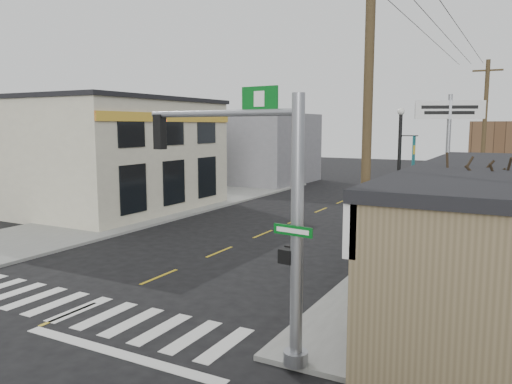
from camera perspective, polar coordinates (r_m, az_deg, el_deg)
The scene contains 18 objects.
ground at distance 15.59m, azimuth -20.57°, elevation -12.93°, with size 140.00×140.00×0.00m, color black.
sidewalk_right at distance 23.19m, azimuth 22.28°, elevation -6.11°, with size 6.00×38.00×0.13m, color gray.
sidewalk_left at distance 30.66m, azimuth -13.42°, elevation -2.50°, with size 6.00×38.00×0.13m, color gray.
center_line at distance 21.42m, azimuth -4.18°, elevation -6.83°, with size 0.12×56.00×0.01m, color gold.
crosswalk at distance 15.84m, azimuth -19.46°, elevation -12.53°, with size 11.00×2.20×0.01m, color silver.
left_building at distance 33.75m, azimuth -17.56°, elevation 3.97°, with size 12.00×12.00×6.80m, color beige.
bldg_distant_left at distance 47.08m, azimuth 0.16°, elevation 5.02°, with size 9.00×10.00×6.40m, color slate.
traffic_signal_pole at distance 10.84m, azimuth 1.25°, elevation -0.91°, with size 4.78×0.38×6.05m.
guide_sign at distance 19.79m, azimuth 13.63°, elevation -2.57°, with size 1.58×0.13×2.76m.
fire_hydrant at distance 15.22m, azimuth 12.51°, elevation -10.94°, with size 0.24×0.24×0.77m.
ped_crossing_sign at distance 21.11m, azimuth 14.61°, elevation -1.57°, with size 1.10×0.08×2.83m.
lamp_post at distance 23.02m, azimuth 16.18°, elevation 2.96°, with size 0.77×0.61×5.97m.
dance_center_sign at distance 24.90m, azimuth 21.17°, elevation 6.65°, with size 3.12×0.20×6.64m.
bare_tree at distance 14.16m, azimuth 24.07°, elevation 2.47°, with size 2.61×2.61×5.22m.
shrub_front at distance 14.37m, azimuth 19.45°, elevation -12.04°, with size 1.30×1.30×0.97m, color #213B1A.
shrub_back at distance 17.61m, azimuth 22.60°, elevation -8.87°, with size 1.05×1.05×0.79m, color black.
utility_pole_near at distance 13.47m, azimuth 12.56°, elevation 6.23°, with size 1.67×0.25×9.62m.
utility_pole_far at distance 29.84m, azimuth 24.57°, elevation 5.48°, with size 1.51×0.23×8.69m.
Camera 1 is at (11.16, -9.48, 5.35)m, focal length 35.00 mm.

